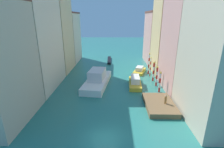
{
  "coord_description": "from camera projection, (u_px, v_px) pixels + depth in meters",
  "views": [
    {
      "loc": [
        1.04,
        -15.58,
        13.05
      ],
      "look_at": [
        0.38,
        18.54,
        1.5
      ],
      "focal_mm": 26.98,
      "sensor_mm": 36.0,
      "label": 1
    }
  ],
  "objects": [
    {
      "name": "mooring_pole_1",
      "position": [
        157.0,
        76.0,
        33.07
      ],
      "size": [
        0.37,
        0.37,
        4.07
      ],
      "color": "red",
      "rests_on": "ground"
    },
    {
      "name": "building_right_0",
      "position": [
        220.0,
        55.0,
        19.95
      ],
      "size": [
        6.53,
        10.72,
        17.48
      ],
      "color": "#BCB299",
      "rests_on": "ground"
    },
    {
      "name": "mooring_pole_2",
      "position": [
        153.0,
        71.0,
        35.7
      ],
      "size": [
        0.38,
        0.38,
        4.25
      ],
      "color": "red",
      "rests_on": "ground"
    },
    {
      "name": "mooring_pole_3",
      "position": [
        150.0,
        67.0,
        38.54
      ],
      "size": [
        0.27,
        0.27,
        4.48
      ],
      "color": "red",
      "rests_on": "ground"
    },
    {
      "name": "building_right_1",
      "position": [
        187.0,
        33.0,
        29.22
      ],
      "size": [
        6.53,
        10.19,
        20.97
      ],
      "color": "tan",
      "rests_on": "ground"
    },
    {
      "name": "ground_plane",
      "position": [
        111.0,
        72.0,
        42.16
      ],
      "size": [
        154.0,
        154.0,
        0.0
      ],
      "primitive_type": "plane",
      "color": "#28756B"
    },
    {
      "name": "building_right_3",
      "position": [
        158.0,
        38.0,
        49.39
      ],
      "size": [
        6.53,
        11.57,
        14.74
      ],
      "color": "tan",
      "rests_on": "ground"
    },
    {
      "name": "building_left_3",
      "position": [
        67.0,
        37.0,
        50.85
      ],
      "size": [
        6.53,
        9.91,
        14.5
      ],
      "color": "beige",
      "rests_on": "ground"
    },
    {
      "name": "mooring_pole_4",
      "position": [
        149.0,
        64.0,
        39.94
      ],
      "size": [
        0.36,
        0.36,
        5.1
      ],
      "color": "red",
      "rests_on": "ground"
    },
    {
      "name": "motorboat_1",
      "position": [
        139.0,
        70.0,
        41.64
      ],
      "size": [
        3.93,
        5.89,
        1.5
      ],
      "color": "gold",
      "rests_on": "ground"
    },
    {
      "name": "building_left_1",
      "position": [
        35.0,
        41.0,
        30.46
      ],
      "size": [
        6.53,
        12.0,
        17.87
      ],
      "color": "beige",
      "rests_on": "ground"
    },
    {
      "name": "gondola_black",
      "position": [
        109.0,
        60.0,
        52.78
      ],
      "size": [
        1.25,
        8.82,
        0.52
      ],
      "color": "black",
      "rests_on": "ground"
    },
    {
      "name": "building_right_2",
      "position": [
        170.0,
        29.0,
        38.56
      ],
      "size": [
        6.53,
        8.86,
        20.96
      ],
      "color": "#DBB77A",
      "rests_on": "ground"
    },
    {
      "name": "mooring_pole_0",
      "position": [
        160.0,
        82.0,
        30.32
      ],
      "size": [
        0.37,
        0.37,
        3.91
      ],
      "color": "red",
      "rests_on": "ground"
    },
    {
      "name": "person_on_dock",
      "position": [
        166.0,
        100.0,
        25.08
      ],
      "size": [
        0.36,
        0.36,
        1.4
      ],
      "color": "olive",
      "rests_on": "waterfront_dock"
    },
    {
      "name": "vaporetto_white",
      "position": [
        97.0,
        80.0,
        33.87
      ],
      "size": [
        5.34,
        11.83,
        3.19
      ],
      "color": "white",
      "rests_on": "ground"
    },
    {
      "name": "building_left_2",
      "position": [
        55.0,
        26.0,
        40.24
      ],
      "size": [
        6.53,
        9.46,
        21.97
      ],
      "color": "beige",
      "rests_on": "ground"
    },
    {
      "name": "waterfront_dock",
      "position": [
        159.0,
        104.0,
        25.75
      ],
      "size": [
        4.28,
        6.82,
        0.75
      ],
      "color": "brown",
      "rests_on": "ground"
    },
    {
      "name": "motorboat_0",
      "position": [
        135.0,
        82.0,
        33.71
      ],
      "size": [
        2.74,
        6.8,
        1.92
      ],
      "color": "gold",
      "rests_on": "ground"
    }
  ]
}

